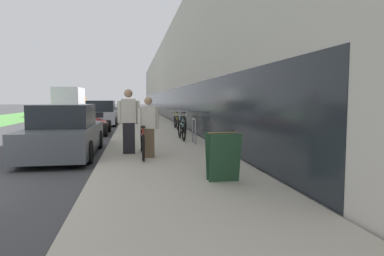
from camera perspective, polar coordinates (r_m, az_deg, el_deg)
sidewalk_slab at (r=27.45m, az=-7.91°, el=1.49°), size 3.45×70.00×0.16m
storefront_facade at (r=36.25m, az=2.43°, el=7.64°), size 10.01×70.00×6.88m
lawn_strip at (r=33.18m, az=-28.43°, el=1.42°), size 5.68×70.00×0.03m
tandem_bicycle at (r=9.14m, az=-8.26°, el=-2.36°), size 0.52×2.28×0.83m
person_rider at (r=8.83m, az=-7.26°, el=0.15°), size 0.53×0.21×1.55m
person_bystander at (r=9.55m, az=-10.50°, el=1.11°), size 0.60×0.24×1.77m
bike_rack_hoop at (r=11.61m, az=0.33°, el=-0.02°), size 0.05×0.60×0.84m
cruiser_bike_nearest at (r=12.64m, az=-1.74°, el=-0.24°), size 0.52×1.79×0.90m
cruiser_bike_middle at (r=14.91m, az=-1.51°, el=0.63°), size 0.52×1.75×0.97m
cruiser_bike_farthest at (r=17.30m, az=-2.65°, el=1.11°), size 0.52×1.69×0.89m
sandwich_board_sign at (r=6.32m, az=5.13°, el=-4.71°), size 0.56×0.56×0.90m
parked_sedan_curbside at (r=10.60m, az=-20.42°, el=-0.74°), size 1.83×4.63×1.50m
vintage_roadster_curbside at (r=16.74m, az=-16.64°, el=0.48°), size 1.76×3.99×1.02m
parked_sedan_far at (r=22.43m, az=-14.89°, el=2.24°), size 1.98×4.13×1.56m
moving_truck at (r=35.80m, az=-19.62°, el=4.15°), size 2.45×6.21×2.77m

